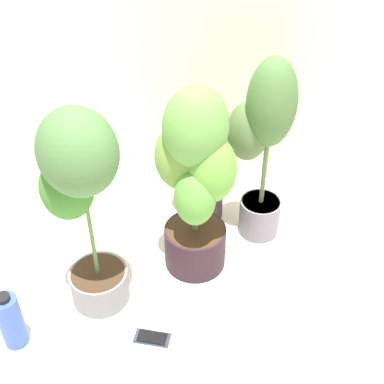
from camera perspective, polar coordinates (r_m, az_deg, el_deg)
ground_plane at (r=2.28m, az=-1.27°, el=-10.31°), size 8.00×8.00×0.00m
potted_plant_front_left at (r=1.88m, az=-12.42°, el=0.10°), size 0.41×0.41×0.91m
potted_plant_center at (r=2.04m, az=0.39°, el=1.58°), size 0.38×0.36×0.89m
potted_plant_back_center at (r=2.39m, az=0.86°, el=4.69°), size 0.31×0.27×0.67m
potted_plant_back_right at (r=2.23m, az=7.90°, el=6.06°), size 0.33×0.29×0.91m
cell_phone at (r=2.10m, az=-4.50°, el=-16.01°), size 0.15×0.08×0.01m
nutrient_bottle at (r=2.11m, az=-19.72°, el=-13.45°), size 0.09×0.09×0.27m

